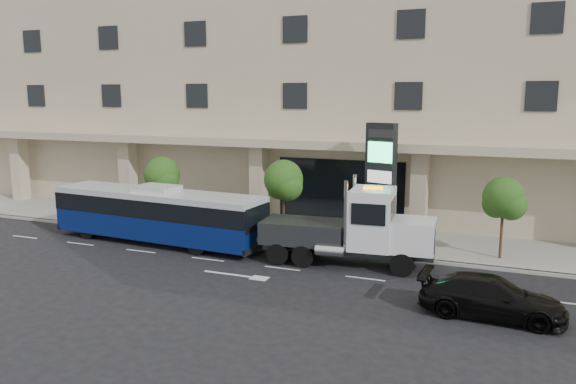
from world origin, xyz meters
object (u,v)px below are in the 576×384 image
black_sedan (492,297)px  city_bus (158,214)px  tow_truck (355,230)px  signage_pylon (380,183)px

black_sedan → city_bus: bearing=78.5°
tow_truck → signage_pylon: signage_pylon is taller
tow_truck → black_sedan: (6.34, -4.28, -0.99)m
city_bus → tow_truck: 11.17m
city_bus → signage_pylon: 12.24m
city_bus → black_sedan: bearing=-9.8°
city_bus → signage_pylon: (11.50, 3.79, 1.81)m
city_bus → black_sedan: size_ratio=2.45×
tow_truck → black_sedan: bearing=-38.5°
black_sedan → signage_pylon: (-6.01, 8.16, 2.68)m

